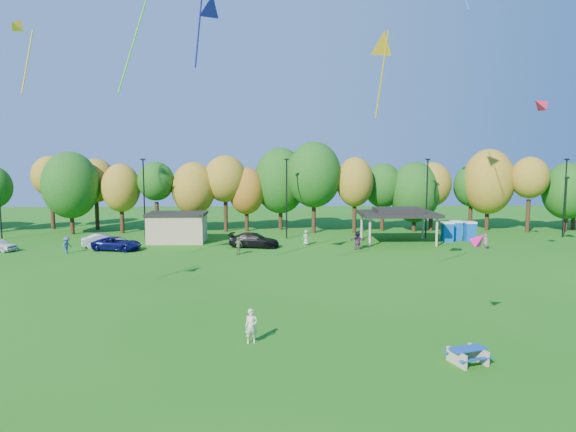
{
  "coord_description": "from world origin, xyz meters",
  "views": [
    {
      "loc": [
        0.46,
        -17.81,
        9.13
      ],
      "look_at": [
        1.16,
        6.0,
        6.44
      ],
      "focal_mm": 32.0,
      "sensor_mm": 36.0,
      "label": 1
    }
  ],
  "objects_px": {
    "porta_potties": "(458,231)",
    "car_c": "(117,244)",
    "kite_flyer": "(251,326)",
    "picnic_table": "(468,354)",
    "car_d": "(254,240)",
    "car_b": "(103,240)"
  },
  "relations": [
    {
      "from": "porta_potties",
      "to": "car_c",
      "type": "bearing_deg",
      "value": -172.48
    },
    {
      "from": "kite_flyer",
      "to": "car_c",
      "type": "bearing_deg",
      "value": 108.37
    },
    {
      "from": "picnic_table",
      "to": "car_d",
      "type": "xyz_separation_m",
      "value": [
        -10.63,
        30.38,
        0.33
      ]
    },
    {
      "from": "kite_flyer",
      "to": "car_d",
      "type": "xyz_separation_m",
      "value": [
        -0.87,
        27.56,
        -0.12
      ]
    },
    {
      "from": "car_c",
      "to": "car_d",
      "type": "bearing_deg",
      "value": -71.81
    },
    {
      "from": "car_b",
      "to": "car_d",
      "type": "xyz_separation_m",
      "value": [
        15.64,
        -0.67,
        0.06
      ]
    },
    {
      "from": "kite_flyer",
      "to": "picnic_table",
      "type": "bearing_deg",
      "value": -26.58
    },
    {
      "from": "kite_flyer",
      "to": "car_d",
      "type": "bearing_deg",
      "value": 81.33
    },
    {
      "from": "car_c",
      "to": "car_d",
      "type": "distance_m",
      "value": 13.66
    },
    {
      "from": "car_d",
      "to": "car_b",
      "type": "bearing_deg",
      "value": 97.29
    },
    {
      "from": "picnic_table",
      "to": "car_d",
      "type": "height_order",
      "value": "car_d"
    },
    {
      "from": "porta_potties",
      "to": "picnic_table",
      "type": "xyz_separation_m",
      "value": [
        -11.78,
        -33.83,
        -0.68
      ]
    },
    {
      "from": "picnic_table",
      "to": "car_c",
      "type": "height_order",
      "value": "car_c"
    },
    {
      "from": "porta_potties",
      "to": "car_b",
      "type": "height_order",
      "value": "porta_potties"
    },
    {
      "from": "porta_potties",
      "to": "car_b",
      "type": "xyz_separation_m",
      "value": [
        -38.06,
        -2.78,
        -0.41
      ]
    },
    {
      "from": "kite_flyer",
      "to": "car_b",
      "type": "distance_m",
      "value": 32.7
    },
    {
      "from": "picnic_table",
      "to": "car_c",
      "type": "bearing_deg",
      "value": 111.67
    },
    {
      "from": "picnic_table",
      "to": "car_c",
      "type": "relative_size",
      "value": 0.41
    },
    {
      "from": "picnic_table",
      "to": "porta_potties",
      "type": "bearing_deg",
      "value": 52.66
    },
    {
      "from": "picnic_table",
      "to": "kite_flyer",
      "type": "xyz_separation_m",
      "value": [
        -9.76,
        2.82,
        0.45
      ]
    },
    {
      "from": "porta_potties",
      "to": "kite_flyer",
      "type": "relative_size",
      "value": 2.16
    },
    {
      "from": "kite_flyer",
      "to": "car_c",
      "type": "xyz_separation_m",
      "value": [
        -14.46,
        26.25,
        -0.2
      ]
    }
  ]
}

